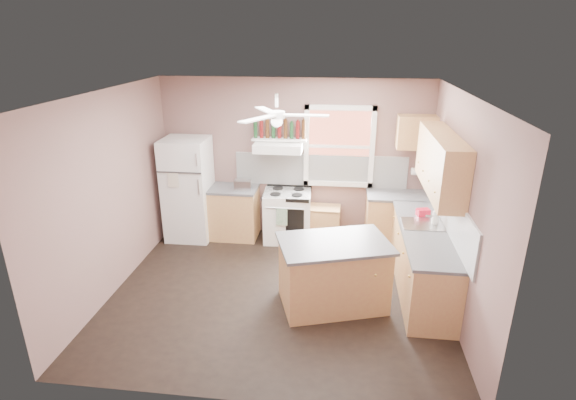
# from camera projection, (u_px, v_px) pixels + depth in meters

# --- Properties ---
(floor) EXTENTS (4.50, 4.50, 0.00)m
(floor) POSITION_uv_depth(u_px,v_px,m) (278.00, 291.00, 6.23)
(floor) COLOR black
(floor) RESTS_ON ground
(ceiling) EXTENTS (4.50, 4.50, 0.00)m
(ceiling) POSITION_uv_depth(u_px,v_px,m) (277.00, 93.00, 5.28)
(ceiling) COLOR white
(ceiling) RESTS_ON ground
(wall_back) EXTENTS (4.50, 0.05, 2.70)m
(wall_back) POSITION_uv_depth(u_px,v_px,m) (294.00, 159.00, 7.64)
(wall_back) COLOR #755550
(wall_back) RESTS_ON ground
(wall_right) EXTENTS (0.05, 4.00, 2.70)m
(wall_right) POSITION_uv_depth(u_px,v_px,m) (461.00, 208.00, 5.50)
(wall_right) COLOR #755550
(wall_right) RESTS_ON ground
(wall_left) EXTENTS (0.05, 4.00, 2.70)m
(wall_left) POSITION_uv_depth(u_px,v_px,m) (110.00, 193.00, 6.01)
(wall_left) COLOR #755550
(wall_left) RESTS_ON ground
(backsplash_back) EXTENTS (2.90, 0.03, 0.55)m
(backsplash_back) POSITION_uv_depth(u_px,v_px,m) (320.00, 170.00, 7.61)
(backsplash_back) COLOR white
(backsplash_back) RESTS_ON wall_back
(backsplash_right) EXTENTS (0.03, 2.60, 0.55)m
(backsplash_right) POSITION_uv_depth(u_px,v_px,m) (450.00, 212.00, 5.85)
(backsplash_right) COLOR white
(backsplash_right) RESTS_ON wall_right
(window_view) EXTENTS (1.00, 0.02, 1.20)m
(window_view) POSITION_uv_depth(u_px,v_px,m) (339.00, 146.00, 7.43)
(window_view) COLOR brown
(window_view) RESTS_ON wall_back
(window_frame) EXTENTS (1.16, 0.07, 1.36)m
(window_frame) POSITION_uv_depth(u_px,v_px,m) (339.00, 147.00, 7.40)
(window_frame) COLOR white
(window_frame) RESTS_ON wall_back
(refrigerator) EXTENTS (0.74, 0.72, 1.74)m
(refrigerator) POSITION_uv_depth(u_px,v_px,m) (188.00, 189.00, 7.62)
(refrigerator) COLOR white
(refrigerator) RESTS_ON floor
(base_cabinet_left) EXTENTS (0.90, 0.60, 0.86)m
(base_cabinet_left) POSITION_uv_depth(u_px,v_px,m) (231.00, 213.00, 7.78)
(base_cabinet_left) COLOR #B17549
(base_cabinet_left) RESTS_ON floor
(counter_left) EXTENTS (0.92, 0.62, 0.04)m
(counter_left) POSITION_uv_depth(u_px,v_px,m) (230.00, 189.00, 7.62)
(counter_left) COLOR #4A4A4C
(counter_left) RESTS_ON base_cabinet_left
(toaster) EXTENTS (0.29, 0.19, 0.18)m
(toaster) POSITION_uv_depth(u_px,v_px,m) (243.00, 185.00, 7.45)
(toaster) COLOR silver
(toaster) RESTS_ON counter_left
(stove) EXTENTS (0.82, 0.69, 0.86)m
(stove) POSITION_uv_depth(u_px,v_px,m) (287.00, 216.00, 7.67)
(stove) COLOR white
(stove) RESTS_ON floor
(range_hood) EXTENTS (0.78, 0.50, 0.14)m
(range_hood) POSITION_uv_depth(u_px,v_px,m) (279.00, 147.00, 7.31)
(range_hood) COLOR white
(range_hood) RESTS_ON wall_back
(bottle_shelf) EXTENTS (0.90, 0.26, 0.03)m
(bottle_shelf) POSITION_uv_depth(u_px,v_px,m) (280.00, 139.00, 7.39)
(bottle_shelf) COLOR white
(bottle_shelf) RESTS_ON range_hood
(cart) EXTENTS (0.60, 0.41, 0.59)m
(cart) POSITION_uv_depth(u_px,v_px,m) (322.00, 224.00, 7.70)
(cart) COLOR #B17549
(cart) RESTS_ON floor
(base_cabinet_corner) EXTENTS (1.00, 0.60, 0.86)m
(base_cabinet_corner) POSITION_uv_depth(u_px,v_px,m) (396.00, 221.00, 7.46)
(base_cabinet_corner) COLOR #B17549
(base_cabinet_corner) RESTS_ON floor
(base_cabinet_right) EXTENTS (0.60, 2.20, 0.86)m
(base_cabinet_right) POSITION_uv_depth(u_px,v_px,m) (422.00, 262.00, 6.14)
(base_cabinet_right) COLOR #B17549
(base_cabinet_right) RESTS_ON floor
(counter_corner) EXTENTS (1.02, 0.62, 0.04)m
(counter_corner) POSITION_uv_depth(u_px,v_px,m) (399.00, 195.00, 7.31)
(counter_corner) COLOR #4A4A4C
(counter_corner) RESTS_ON base_cabinet_corner
(counter_right) EXTENTS (0.62, 2.22, 0.04)m
(counter_right) POSITION_uv_depth(u_px,v_px,m) (425.00, 232.00, 5.98)
(counter_right) COLOR #4A4A4C
(counter_right) RESTS_ON base_cabinet_right
(sink) EXTENTS (0.55, 0.45, 0.03)m
(sink) POSITION_uv_depth(u_px,v_px,m) (423.00, 225.00, 6.16)
(sink) COLOR silver
(sink) RESTS_ON counter_right
(faucet) EXTENTS (0.03, 0.03, 0.14)m
(faucet) POSITION_uv_depth(u_px,v_px,m) (435.00, 220.00, 6.12)
(faucet) COLOR silver
(faucet) RESTS_ON sink
(upper_cabinet_right) EXTENTS (0.33, 1.80, 0.76)m
(upper_cabinet_right) POSITION_uv_depth(u_px,v_px,m) (441.00, 163.00, 5.84)
(upper_cabinet_right) COLOR #B17549
(upper_cabinet_right) RESTS_ON wall_right
(upper_cabinet_corner) EXTENTS (0.60, 0.33, 0.52)m
(upper_cabinet_corner) POSITION_uv_depth(u_px,v_px,m) (416.00, 132.00, 7.04)
(upper_cabinet_corner) COLOR #B17549
(upper_cabinet_corner) RESTS_ON wall_back
(paper_towel) EXTENTS (0.26, 0.12, 0.12)m
(paper_towel) POSITION_uv_depth(u_px,v_px,m) (420.00, 172.00, 7.29)
(paper_towel) COLOR white
(paper_towel) RESTS_ON wall_back
(island) EXTENTS (1.48, 1.17, 0.86)m
(island) POSITION_uv_depth(u_px,v_px,m) (333.00, 275.00, 5.81)
(island) COLOR #B17549
(island) RESTS_ON floor
(island_top) EXTENTS (1.58, 1.27, 0.04)m
(island_top) POSITION_uv_depth(u_px,v_px,m) (334.00, 243.00, 5.65)
(island_top) COLOR #4A4A4C
(island_top) RESTS_ON island
(ceiling_fan_hub) EXTENTS (0.20, 0.20, 0.08)m
(ceiling_fan_hub) POSITION_uv_depth(u_px,v_px,m) (277.00, 115.00, 5.37)
(ceiling_fan_hub) COLOR white
(ceiling_fan_hub) RESTS_ON ceiling
(soap_bottle) EXTENTS (0.11, 0.11, 0.27)m
(soap_bottle) POSITION_uv_depth(u_px,v_px,m) (436.00, 216.00, 6.11)
(soap_bottle) COLOR silver
(soap_bottle) RESTS_ON counter_right
(red_caddy) EXTENTS (0.21, 0.16, 0.10)m
(red_caddy) POSITION_uv_depth(u_px,v_px,m) (423.00, 212.00, 6.44)
(red_caddy) COLOR red
(red_caddy) RESTS_ON counter_right
(wine_bottles) EXTENTS (0.86, 0.06, 0.31)m
(wine_bottles) POSITION_uv_depth(u_px,v_px,m) (280.00, 130.00, 7.33)
(wine_bottles) COLOR #143819
(wine_bottles) RESTS_ON bottle_shelf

